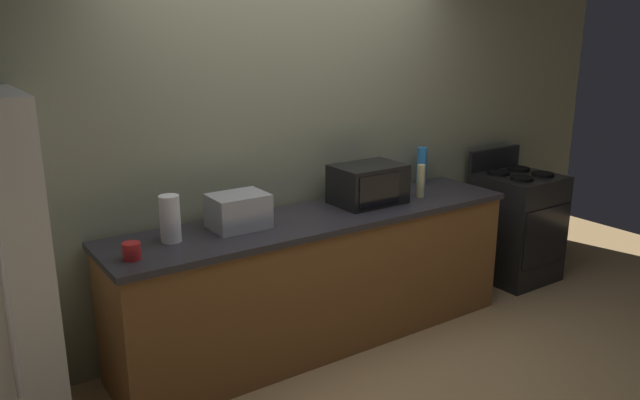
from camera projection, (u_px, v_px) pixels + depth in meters
name	position (u px, v px, depth m)	size (l,w,h in m)	color
ground_plane	(355.00, 365.00, 3.98)	(8.00, 8.00, 0.00)	tan
back_wall	(286.00, 137.00, 4.26)	(6.40, 0.10, 2.70)	gray
counter_run	(320.00, 279.00, 4.17)	(2.84, 0.64, 0.90)	brown
stove_range	(516.00, 226.00, 5.26)	(0.60, 0.61, 1.08)	black
microwave	(368.00, 184.00, 4.29)	(0.48, 0.35, 0.27)	black
toaster_oven	(238.00, 211.00, 3.77)	(0.34, 0.26, 0.21)	#B7BABF
paper_towel_roll	(170.00, 219.00, 3.52)	(0.12, 0.12, 0.27)	white
bottle_vinegar	(421.00, 181.00, 4.45)	(0.06, 0.06, 0.24)	beige
bottle_spray_cleaner	(422.00, 166.00, 4.80)	(0.08, 0.08, 0.29)	#338CE5
mug_red	(132.00, 251.00, 3.27)	(0.10, 0.10, 0.09)	red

